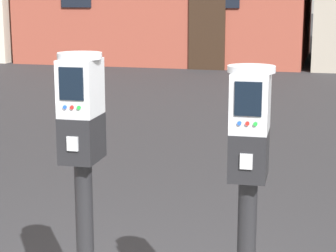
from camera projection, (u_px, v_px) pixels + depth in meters
parking_meter_near_kerb at (82, 148)px, 3.01m from camera, size 0.22×0.26×1.52m
parking_meter_twin_adjacent at (249, 165)px, 2.81m from camera, size 0.22×0.26×1.48m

